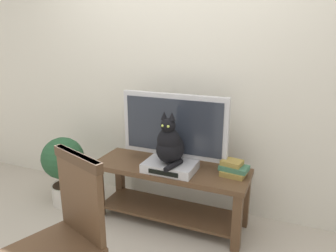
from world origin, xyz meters
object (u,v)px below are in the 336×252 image
Objects in this scene: media_box at (170,166)px; wooden_chair at (66,230)px; tv at (174,128)px; cat at (170,144)px; potted_plant at (64,165)px; tv_stand at (170,184)px; book_stack at (233,169)px.

wooden_chair is (-0.19, -1.07, 0.01)m from media_box.
tv reaches higher than cat.
cat is at bearing 79.56° from wooden_chair.
media_box is 0.20m from cat.
potted_plant is at bearing -178.55° from cat.
media_box is 0.62× the size of potted_plant.
book_stack is (0.54, 0.05, 0.22)m from tv_stand.
book_stack is (0.54, -0.03, -0.27)m from tv.
book_stack is (0.51, 0.12, 0.02)m from media_box.
cat reaches higher than book_stack.
book_stack is (0.51, 0.13, -0.18)m from cat.
tv is 2.13× the size of cat.
cat is 1.85× the size of book_stack.
wooden_chair is 4.20× the size of book_stack.
tv is at bearing 176.73° from book_stack.
tv reaches higher than book_stack.
tv_stand is 0.58m from book_stack.
potted_plant reaches higher than tv_stand.
tv is at bearing 10.13° from potted_plant.
potted_plant is (-0.91, 1.03, -0.17)m from wooden_chair.
media_box is 0.96× the size of cat.
tv is 0.94× the size of wooden_chair.
wooden_chair is 1.47× the size of potted_plant.
wooden_chair is (-0.19, -1.06, -0.19)m from cat.
cat is at bearing -79.66° from tv.
potted_plant reaches higher than media_box.
tv reaches higher than media_box.
media_box is 0.52m from book_stack.
potted_plant is (-1.61, -0.16, -0.18)m from book_stack.
book_stack is at bearing -3.27° from tv.
tv reaches higher than wooden_chair.
book_stack is (0.70, 1.19, 0.01)m from wooden_chair.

